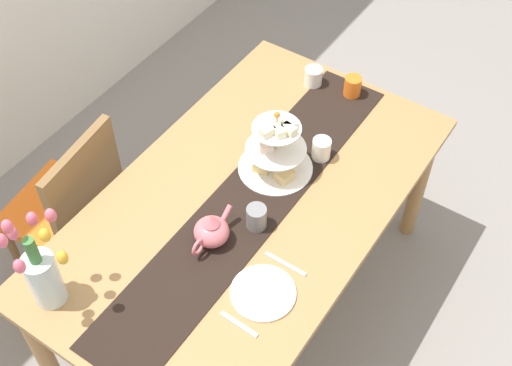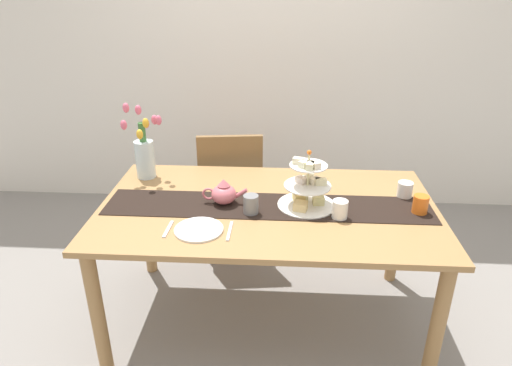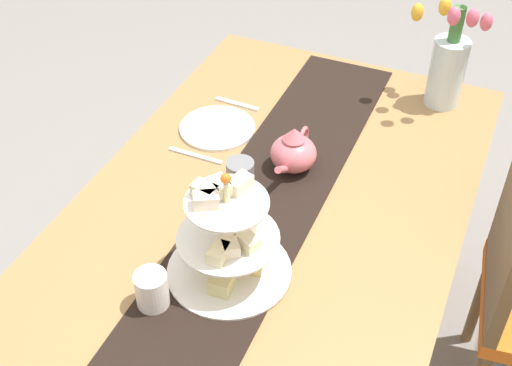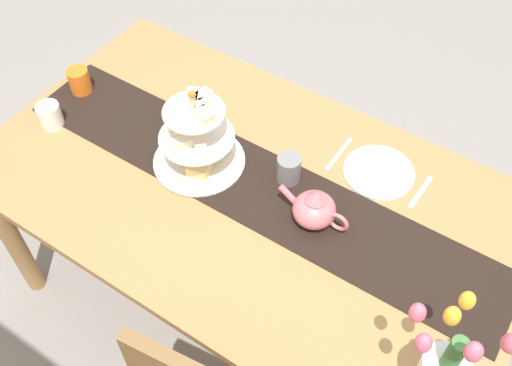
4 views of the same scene
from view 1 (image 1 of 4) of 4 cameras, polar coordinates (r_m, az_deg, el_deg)
name	(u,v)px [view 1 (image 1 of 4)]	position (r m, az deg, el deg)	size (l,w,h in m)	color
ground_plane	(249,301)	(3.22, -0.60, -9.94)	(8.00, 8.00, 0.00)	gray
dining_table	(248,216)	(2.68, -0.70, -2.76)	(1.74, 1.00, 0.75)	#A37747
chair_left	(71,206)	(3.01, -15.30, -1.86)	(0.47, 0.47, 0.91)	brown
table_runner	(251,202)	(2.60, -0.42, -1.61)	(1.68, 0.29, 0.00)	black
tiered_cake_stand	(276,151)	(2.64, 1.70, 2.68)	(0.30, 0.30, 0.30)	beige
teapot	(211,231)	(2.44, -3.78, -4.06)	(0.24, 0.13, 0.14)	#D66B75
tulip_vase	(41,271)	(2.33, -17.63, -7.10)	(0.22, 0.23, 0.44)	silver
cream_jug	(313,77)	(3.06, 4.85, 8.92)	(0.08, 0.08, 0.09)	white
dinner_plate_left	(263,293)	(2.36, 0.60, -9.23)	(0.23, 0.23, 0.01)	white
fork_left	(239,324)	(2.30, -1.44, -11.82)	(0.02, 0.15, 0.01)	silver
knife_left	(285,264)	(2.43, 2.50, -6.83)	(0.01, 0.17, 0.01)	silver
mug_grey	(256,217)	(2.49, 0.04, -2.91)	(0.08, 0.08, 0.10)	slate
mug_white_text	(321,149)	(2.73, 5.53, 2.86)	(0.08, 0.08, 0.10)	white
mug_orange	(353,87)	(3.02, 8.14, 8.05)	(0.08, 0.08, 0.10)	orange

